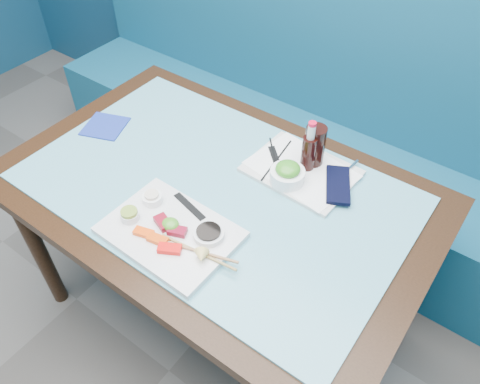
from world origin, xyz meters
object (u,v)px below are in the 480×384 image
Objects in this scene: sashimi_plate at (170,232)px; cola_bottle_body at (308,155)px; serving_tray at (301,171)px; blue_napkin at (105,126)px; cola_glass at (315,146)px; seaweed_bowl at (287,176)px; booth_bench at (325,145)px; dining_table at (216,206)px.

sashimi_plate is 2.78× the size of cola_bottle_body.
blue_napkin is (-0.72, -0.21, -0.00)m from serving_tray.
cola_glass is at bearing 82.35° from serving_tray.
seaweed_bowl is at bearing -100.96° from cola_bottle_body.
booth_bench is 0.77m from cola_bottle_body.
serving_tray is 2.39× the size of blue_napkin.
blue_napkin is at bearing 179.11° from dining_table.
seaweed_bowl is at bearing -75.30° from booth_bench.
booth_bench is 20.87× the size of blue_napkin.
cola_glass reaches higher than cola_bottle_body.
sashimi_plate is at bearing -84.77° from dining_table.
dining_table is 4.08× the size of serving_tray.
booth_bench is 26.67× the size of seaweed_bowl.
sashimi_plate is (0.02, -0.23, 0.10)m from dining_table.
seaweed_bowl is at bearing 39.09° from dining_table.
blue_napkin is (-0.72, -0.23, -0.07)m from cola_bottle_body.
sashimi_plate is at bearing -112.74° from seaweed_bowl.
booth_bench is 7.91× the size of sashimi_plate.
serving_tray is 3.05× the size of seaweed_bowl.
cola_bottle_body reaches higher than sashimi_plate.
cola_glass is at bearing -70.27° from booth_bench.
sashimi_plate is at bearing -109.38° from cola_glass.
cola_bottle_body is (-0.00, -0.04, -0.02)m from cola_glass.
booth_bench is 0.89m from dining_table.
dining_table is 0.27m from seaweed_bowl.
sashimi_plate is at bearing -23.97° from blue_napkin.
serving_tray is 0.08m from seaweed_bowl.
cola_glass reaches higher than seaweed_bowl.
booth_bench is at bearing 57.75° from blue_napkin.
cola_glass is (0.01, 0.05, 0.08)m from serving_tray.
cola_glass is 0.04m from cola_bottle_body.
cola_bottle_body is at bearing 79.04° from seaweed_bowl.
cola_glass reaches higher than sashimi_plate.
seaweed_bowl is 0.82× the size of cola_bottle_body.
sashimi_plate is 0.55m from cola_glass.
seaweed_bowl reaches higher than serving_tray.
sashimi_plate is 2.64× the size of blue_napkin.
dining_table is at bearing -125.99° from cola_glass.
sashimi_plate reaches higher than dining_table.
dining_table is (0.00, -0.84, 0.29)m from booth_bench.
booth_bench is 1.06m from blue_napkin.
cola_bottle_body is at bearing 69.85° from serving_tray.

